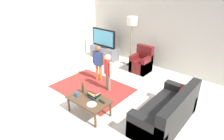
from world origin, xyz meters
TOP-DOWN VIEW (x-y plane):
  - ground at (0.00, 0.00)m, footprint 7.80×7.80m
  - wall_back at (0.00, 3.00)m, footprint 6.00×0.12m
  - wall_left at (-3.00, 0.00)m, footprint 0.12×6.00m
  - area_rug at (-0.53, 0.32)m, footprint 2.20×1.60m
  - tv_stand at (-1.85, 2.30)m, footprint 1.20×0.44m
  - tv at (-1.85, 2.28)m, footprint 1.10×0.28m
  - couch at (1.87, 0.29)m, footprint 0.80×1.80m
  - armchair at (-0.05, 2.26)m, footprint 0.60×0.60m
  - floor_lamp at (-0.66, 2.45)m, footprint 0.36×0.36m
  - child_near_tv at (-0.72, 0.81)m, footprint 0.37×0.21m
  - child_center at (-0.11, 0.56)m, footprint 0.35×0.21m
  - coffee_table at (0.28, -0.56)m, footprint 1.00×0.60m
  - book_stack at (0.33, -0.44)m, footprint 0.29×0.21m
  - bottle at (-0.02, -0.46)m, footprint 0.06×0.06m
  - tv_remote at (0.60, -0.46)m, footprint 0.17×0.07m
  - soda_can at (-0.00, -0.68)m, footprint 0.07×0.07m
  - plate at (0.50, -0.68)m, footprint 0.22×0.22m

SIDE VIEW (x-z plane):
  - ground at x=0.00m, z-range 0.00..0.00m
  - area_rug at x=-0.53m, z-range 0.00..0.01m
  - tv_stand at x=-1.85m, z-range -0.01..0.49m
  - couch at x=1.87m, z-range -0.14..0.72m
  - armchair at x=-0.05m, z-range -0.15..0.75m
  - coffee_table at x=0.28m, z-range 0.16..0.58m
  - plate at x=0.50m, z-range 0.42..0.44m
  - tv_remote at x=0.60m, z-range 0.42..0.44m
  - soda_can at x=0.00m, z-range 0.42..0.54m
  - book_stack at x=0.33m, z-range 0.42..0.61m
  - bottle at x=-0.02m, z-range 0.40..0.68m
  - child_center at x=-0.11m, z-range 0.11..1.20m
  - child_near_tv at x=-0.72m, z-range 0.12..1.26m
  - tv at x=-1.85m, z-range 0.49..1.20m
  - wall_back at x=0.00m, z-range 0.00..2.70m
  - wall_left at x=-3.00m, z-range 0.00..2.70m
  - floor_lamp at x=-0.66m, z-range 0.65..2.43m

